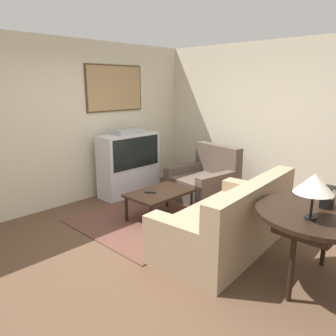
{
  "coord_description": "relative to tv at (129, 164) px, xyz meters",
  "views": [
    {
      "loc": [
        -2.72,
        -2.78,
        1.98
      ],
      "look_at": [
        0.75,
        0.54,
        0.75
      ],
      "focal_mm": 35.0,
      "sensor_mm": 36.0,
      "label": 1
    }
  ],
  "objects": [
    {
      "name": "area_rug",
      "position": [
        -0.37,
        -1.14,
        -0.57
      ],
      "size": [
        2.33,
        1.84,
        0.01
      ],
      "color": "brown",
      "rests_on": "ground_plane"
    },
    {
      "name": "remote",
      "position": [
        -0.57,
        -1.16,
        -0.14
      ],
      "size": [
        0.12,
        0.16,
        0.02
      ],
      "color": "black",
      "rests_on": "coffee_table"
    },
    {
      "name": "table_lamp",
      "position": [
        -0.8,
        -3.55,
        0.55
      ],
      "size": [
        0.35,
        0.35,
        0.43
      ],
      "color": "black",
      "rests_on": "console_table"
    },
    {
      "name": "couch",
      "position": [
        -0.45,
        -2.47,
        -0.27
      ],
      "size": [
        2.05,
        1.13,
        0.89
      ],
      "rotation": [
        0.0,
        0.0,
        3.22
      ],
      "color": "#9E8466",
      "rests_on": "ground_plane"
    },
    {
      "name": "armchair",
      "position": [
        0.79,
        -1.13,
        -0.29
      ],
      "size": [
        1.09,
        1.12,
        0.92
      ],
      "rotation": [
        0.0,
        0.0,
        -1.72
      ],
      "color": "brown",
      "rests_on": "ground_plane"
    },
    {
      "name": "console_table",
      "position": [
        -0.53,
        -3.56,
        0.15
      ],
      "size": [
        1.25,
        1.25,
        0.79
      ],
      "color": "black",
      "rests_on": "ground_plane"
    },
    {
      "name": "ground_plane",
      "position": [
        -0.97,
        -1.75,
        -0.57
      ],
      "size": [
        12.0,
        12.0,
        0.0
      ],
      "primitive_type": "plane",
      "color": "brown"
    },
    {
      "name": "mantel_clock",
      "position": [
        -0.38,
        -3.55,
        0.32
      ],
      "size": [
        0.16,
        0.1,
        0.21
      ],
      "color": "black",
      "rests_on": "console_table"
    },
    {
      "name": "wall_right",
      "position": [
        1.66,
        -1.75,
        0.78
      ],
      "size": [
        0.06,
        12.0,
        2.7
      ],
      "color": "beige",
      "rests_on": "ground_plane"
    },
    {
      "name": "coffee_table",
      "position": [
        -0.42,
        -1.22,
        -0.19
      ],
      "size": [
        0.96,
        0.63,
        0.42
      ],
      "color": "black",
      "rests_on": "ground_plane"
    },
    {
      "name": "tv",
      "position": [
        0.0,
        0.0,
        0.0
      ],
      "size": [
        1.14,
        0.45,
        1.21
      ],
      "color": "silver",
      "rests_on": "ground_plane"
    },
    {
      "name": "wall_back",
      "position": [
        -0.95,
        0.38,
        0.79
      ],
      "size": [
        12.0,
        0.1,
        2.7
      ],
      "color": "beige",
      "rests_on": "ground_plane"
    }
  ]
}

